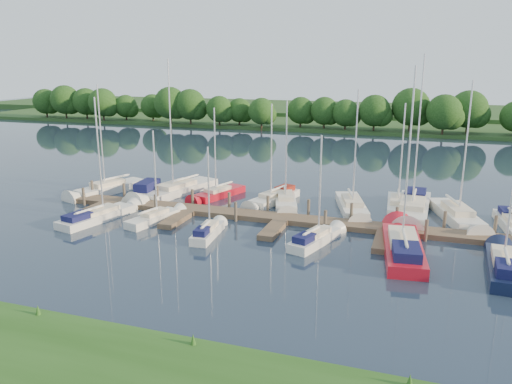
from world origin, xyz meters
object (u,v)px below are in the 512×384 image
(sailboat_s_2, at_px, (208,232))
(motorboat, at_px, (146,194))
(sailboat_n_0, at_px, (108,190))
(dock, at_px, (281,221))
(sailboat_n_5, at_px, (285,202))

(sailboat_s_2, bearing_deg, motorboat, 135.55)
(sailboat_n_0, distance_m, sailboat_s_2, 16.80)
(dock, relative_size, sailboat_n_5, 4.19)
(sailboat_n_0, distance_m, motorboat, 4.54)
(dock, xyz_separation_m, sailboat_s_2, (-4.19, -4.66, 0.12))
(sailboat_n_5, bearing_deg, sailboat_n_0, -12.97)
(sailboat_n_5, relative_size, sailboat_s_2, 1.39)
(sailboat_n_5, height_order, sailboat_s_2, sailboat_n_5)
(motorboat, distance_m, sailboat_s_2, 12.89)
(sailboat_n_0, height_order, motorboat, sailboat_n_0)
(sailboat_n_0, bearing_deg, motorboat, -165.93)
(dock, height_order, sailboat_n_5, sailboat_n_5)
(dock, distance_m, sailboat_s_2, 6.27)
(motorboat, height_order, sailboat_n_5, sailboat_n_5)
(sailboat_n_0, height_order, sailboat_n_5, sailboat_n_0)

